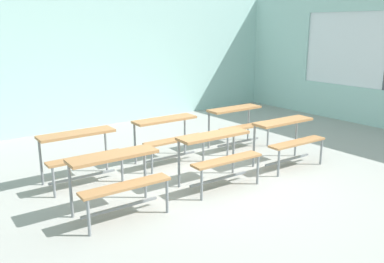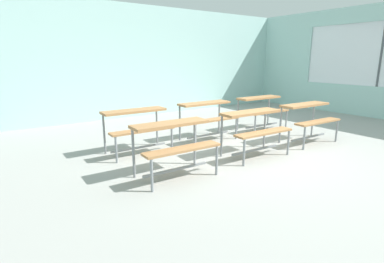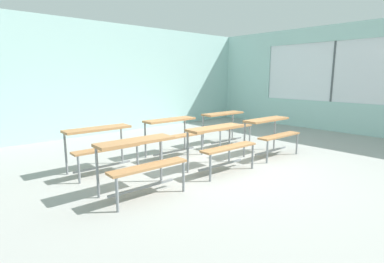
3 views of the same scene
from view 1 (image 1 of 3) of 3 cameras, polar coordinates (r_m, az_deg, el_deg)
The scene contains 8 objects.
ground at distance 6.02m, azimuth 5.17°, elevation -7.49°, with size 10.00×9.00×0.05m, color #9E9E99.
wall_back at distance 9.44m, azimuth -13.35°, elevation 9.79°, with size 10.00×0.12×3.00m, color #A8D1CC.
desk_bench_r0c0 at distance 4.94m, azimuth -10.40°, elevation -5.43°, with size 1.12×0.62×0.74m.
desk_bench_r0c1 at distance 5.76m, azimuth 3.67°, elevation -2.28°, with size 1.12×0.63×0.74m.
desk_bench_r0c2 at distance 6.76m, azimuth 13.29°, elevation -0.08°, with size 1.12×0.63×0.74m.
desk_bench_r1c0 at distance 6.05m, azimuth -15.44°, elevation -1.96°, with size 1.11×0.61×0.74m.
desk_bench_r1c1 at distance 6.73m, azimuth -3.33°, elevation 0.23°, with size 1.11×0.61×0.74m.
desk_bench_r1c2 at distance 7.64m, azimuth 6.50°, elevation 1.91°, with size 1.11×0.62×0.74m.
Camera 1 is at (-3.75, -4.14, 2.24)m, focal length 38.00 mm.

